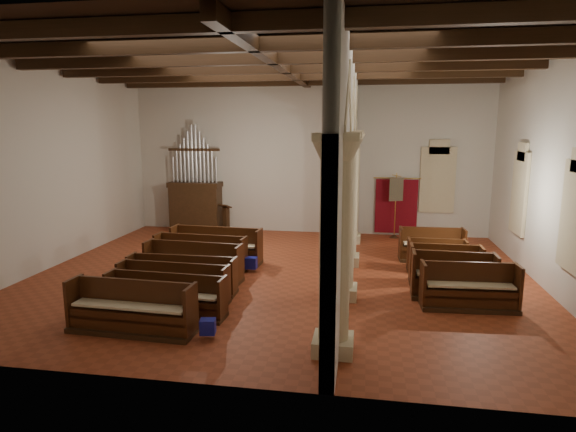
# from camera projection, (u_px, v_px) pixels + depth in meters

# --- Properties ---
(floor) EXTENTS (14.00, 14.00, 0.00)m
(floor) POSITION_uv_depth(u_px,v_px,m) (281.00, 276.00, 13.70)
(floor) COLOR brown
(floor) RESTS_ON ground
(ceiling) EXTENTS (14.00, 14.00, 0.00)m
(ceiling) POSITION_uv_depth(u_px,v_px,m) (280.00, 56.00, 12.61)
(ceiling) COLOR #301F10
(ceiling) RESTS_ON wall_back
(wall_back) EXTENTS (14.00, 0.02, 6.00)m
(wall_back) POSITION_uv_depth(u_px,v_px,m) (307.00, 158.00, 18.98)
(wall_back) COLOR beige
(wall_back) RESTS_ON floor
(wall_front) EXTENTS (14.00, 0.02, 6.00)m
(wall_front) POSITION_uv_depth(u_px,v_px,m) (211.00, 205.00, 7.33)
(wall_front) COLOR beige
(wall_front) RESTS_ON floor
(wall_left) EXTENTS (0.02, 12.00, 6.00)m
(wall_left) POSITION_uv_depth(u_px,v_px,m) (49.00, 167.00, 14.27)
(wall_left) COLOR beige
(wall_left) RESTS_ON floor
(wall_right) EXTENTS (0.02, 12.00, 6.00)m
(wall_right) POSITION_uv_depth(u_px,v_px,m) (555.00, 175.00, 12.04)
(wall_right) COLOR beige
(wall_right) RESTS_ON floor
(ceiling_beams) EXTENTS (13.80, 11.80, 0.30)m
(ceiling_beams) POSITION_uv_depth(u_px,v_px,m) (280.00, 64.00, 12.65)
(ceiling_beams) COLOR #372111
(ceiling_beams) RESTS_ON wall_back
(arcade) EXTENTS (0.90, 11.90, 6.00)m
(arcade) POSITION_uv_depth(u_px,v_px,m) (347.00, 150.00, 12.77)
(arcade) COLOR beige
(arcade) RESTS_ON floor
(window_right_a) EXTENTS (0.03, 1.00, 2.20)m
(window_right_a) POSITION_uv_depth(u_px,v_px,m) (576.00, 217.00, 10.74)
(window_right_a) COLOR #377D60
(window_right_a) RESTS_ON wall_right
(window_right_b) EXTENTS (0.03, 1.00, 2.20)m
(window_right_b) POSITION_uv_depth(u_px,v_px,m) (521.00, 193.00, 14.62)
(window_right_b) COLOR #377D60
(window_right_b) RESTS_ON wall_right
(window_back) EXTENTS (1.00, 0.03, 2.20)m
(window_back) POSITION_uv_depth(u_px,v_px,m) (437.00, 180.00, 18.31)
(window_back) COLOR #377D60
(window_back) RESTS_ON wall_back
(pipe_organ) EXTENTS (2.10, 0.85, 4.40)m
(pipe_organ) POSITION_uv_depth(u_px,v_px,m) (196.00, 197.00, 19.50)
(pipe_organ) COLOR #372111
(pipe_organ) RESTS_ON floor
(lectern) EXTENTS (0.57, 0.61, 1.15)m
(lectern) POSITION_uv_depth(u_px,v_px,m) (226.00, 220.00, 19.45)
(lectern) COLOR #341E10
(lectern) RESTS_ON floor
(dossal_curtain) EXTENTS (1.80, 0.07, 2.17)m
(dossal_curtain) POSITION_uv_depth(u_px,v_px,m) (396.00, 206.00, 18.68)
(dossal_curtain) COLOR maroon
(dossal_curtain) RESTS_ON floor
(processional_banner) EXTENTS (0.53, 0.68, 2.49)m
(processional_banner) POSITION_uv_depth(u_px,v_px,m) (395.00, 217.00, 18.34)
(processional_banner) COLOR #372111
(processional_banner) RESTS_ON floor
(hymnal_box_a) EXTENTS (0.34, 0.29, 0.30)m
(hymnal_box_a) POSITION_uv_depth(u_px,v_px,m) (208.00, 327.00, 9.59)
(hymnal_box_a) COLOR #16369C
(hymnal_box_a) RESTS_ON floor
(hymnal_box_b) EXTENTS (0.38, 0.32, 0.36)m
(hymnal_box_b) POSITION_uv_depth(u_px,v_px,m) (207.00, 287.00, 11.90)
(hymnal_box_b) COLOR #152796
(hymnal_box_b) RESTS_ON floor
(hymnal_box_c) EXTENTS (0.33, 0.27, 0.33)m
(hymnal_box_c) POSITION_uv_depth(u_px,v_px,m) (251.00, 263.00, 14.06)
(hymnal_box_c) COLOR navy
(hymnal_box_c) RESTS_ON floor
(tube_heater_a) EXTENTS (1.11, 0.34, 0.11)m
(tube_heater_a) POSITION_uv_depth(u_px,v_px,m) (117.00, 319.00, 10.18)
(tube_heater_a) COLOR silver
(tube_heater_a) RESTS_ON floor
(tube_heater_b) EXTENTS (0.96, 0.13, 0.10)m
(tube_heater_b) POSITION_uv_depth(u_px,v_px,m) (158.00, 322.00, 10.05)
(tube_heater_b) COLOR silver
(tube_heater_b) RESTS_ON floor
(nave_pew_0) EXTENTS (2.70, 0.84, 1.07)m
(nave_pew_0) POSITION_uv_depth(u_px,v_px,m) (132.00, 316.00, 9.87)
(nave_pew_0) COLOR #372111
(nave_pew_0) RESTS_ON floor
(nave_pew_1) EXTENTS (2.79, 0.76, 0.95)m
(nave_pew_1) POSITION_uv_depth(u_px,v_px,m) (166.00, 302.00, 10.77)
(nave_pew_1) COLOR #372111
(nave_pew_1) RESTS_ON floor
(nave_pew_2) EXTENTS (2.76, 0.73, 0.95)m
(nave_pew_2) POSITION_uv_depth(u_px,v_px,m) (173.00, 290.00, 11.59)
(nave_pew_2) COLOR #372111
(nave_pew_2) RESTS_ON floor
(nave_pew_3) EXTENTS (2.81, 0.64, 0.95)m
(nave_pew_3) POSITION_uv_depth(u_px,v_px,m) (182.00, 281.00, 12.27)
(nave_pew_3) COLOR #372111
(nave_pew_3) RESTS_ON floor
(nave_pew_4) EXTENTS (2.77, 0.88, 1.06)m
(nave_pew_4) POSITION_uv_depth(u_px,v_px,m) (193.00, 268.00, 13.22)
(nave_pew_4) COLOR #372111
(nave_pew_4) RESTS_ON floor
(nave_pew_5) EXTENTS (2.80, 0.85, 1.03)m
(nave_pew_5) POSITION_uv_depth(u_px,v_px,m) (201.00, 258.00, 14.26)
(nave_pew_5) COLOR #372111
(nave_pew_5) RESTS_ON floor
(nave_pew_6) EXTENTS (2.89, 0.92, 1.11)m
(nave_pew_6) POSITION_uv_depth(u_px,v_px,m) (216.00, 251.00, 14.97)
(nave_pew_6) COLOR #372111
(nave_pew_6) RESTS_ON floor
(aisle_pew_0) EXTENTS (2.22, 0.84, 1.07)m
(aisle_pew_0) POSITION_uv_depth(u_px,v_px,m) (469.00, 294.00, 11.17)
(aisle_pew_0) COLOR #372111
(aisle_pew_0) RESTS_ON floor
(aisle_pew_1) EXTENTS (2.02, 0.83, 1.15)m
(aisle_pew_1) POSITION_uv_depth(u_px,v_px,m) (453.00, 283.00, 11.83)
(aisle_pew_1) COLOR #372111
(aisle_pew_1) RESTS_ON floor
(aisle_pew_2) EXTENTS (1.88, 0.74, 1.07)m
(aisle_pew_2) POSITION_uv_depth(u_px,v_px,m) (445.00, 271.00, 12.90)
(aisle_pew_2) COLOR #372111
(aisle_pew_2) RESTS_ON floor
(aisle_pew_3) EXTENTS (1.66, 0.65, 0.97)m
(aisle_pew_3) POSITION_uv_depth(u_px,v_px,m) (436.00, 261.00, 14.02)
(aisle_pew_3) COLOR #372111
(aisle_pew_3) RESTS_ON floor
(aisle_pew_4) EXTENTS (2.02, 0.79, 1.06)m
(aisle_pew_4) POSITION_uv_depth(u_px,v_px,m) (431.00, 250.00, 15.18)
(aisle_pew_4) COLOR #372111
(aisle_pew_4) RESTS_ON floor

